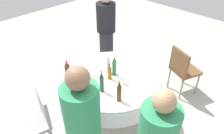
{
  "coord_description": "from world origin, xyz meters",
  "views": [
    {
      "loc": [
        -1.65,
        1.67,
        2.56
      ],
      "look_at": [
        0.0,
        0.0,
        0.9
      ],
      "focal_mm": 33.88,
      "sensor_mm": 36.0,
      "label": 1
    }
  ],
  "objects": [
    {
      "name": "bottle_green_south",
      "position": [
        0.02,
        -0.06,
        0.88
      ],
      "size": [
        0.06,
        0.06,
        0.3
      ],
      "color": "#2D6B38",
      "rests_on": "dining_table"
    },
    {
      "name": "bottle_clear_outer",
      "position": [
        0.11,
        -0.03,
        0.88
      ],
      "size": [
        0.06,
        0.06,
        0.29
      ],
      "color": "silver",
      "rests_on": "dining_table"
    },
    {
      "name": "wine_glass_near",
      "position": [
        0.35,
        0.36,
        0.84
      ],
      "size": [
        0.06,
        0.06,
        0.14
      ],
      "color": "white",
      "rests_on": "dining_table"
    },
    {
      "name": "wine_glass_outer",
      "position": [
        -0.2,
        0.01,
        0.83
      ],
      "size": [
        0.06,
        0.06,
        0.13
      ],
      "color": "white",
      "rests_on": "dining_table"
    },
    {
      "name": "plate_rear",
      "position": [
        0.14,
        0.48,
        0.75
      ],
      "size": [
        0.25,
        0.25,
        0.04
      ],
      "color": "white",
      "rests_on": "dining_table"
    },
    {
      "name": "knife_east",
      "position": [
        0.04,
        -0.55,
        0.74
      ],
      "size": [
        0.18,
        0.07,
        0.0
      ],
      "primitive_type": "cube",
      "rotation": [
        0.0,
        0.0,
        2.85
      ],
      "color": "silver",
      "rests_on": "dining_table"
    },
    {
      "name": "ground_plane",
      "position": [
        0.0,
        0.0,
        0.0
      ],
      "size": [
        10.0,
        10.0,
        0.0
      ],
      "primitive_type": "plane",
      "color": "#B7B2A8"
    },
    {
      "name": "bottle_dark_green_east",
      "position": [
        -0.12,
        0.31,
        0.89
      ],
      "size": [
        0.06,
        0.06,
        0.31
      ],
      "color": "#194728",
      "rests_on": "dining_table"
    },
    {
      "name": "plate_right",
      "position": [
        0.31,
        -0.31,
        0.75
      ],
      "size": [
        0.22,
        0.22,
        0.02
      ],
      "color": "white",
      "rests_on": "dining_table"
    },
    {
      "name": "person_front",
      "position": [
        0.91,
        -0.77,
        0.84
      ],
      "size": [
        0.34,
        0.34,
        1.6
      ],
      "rotation": [
        0.0,
        0.0,
        4.01
      ],
      "color": "#26262B",
      "rests_on": "ground_plane"
    },
    {
      "name": "chair_west",
      "position": [
        0.27,
        1.05,
        0.52
      ],
      "size": [
        0.49,
        0.49,
        0.87
      ],
      "rotation": [
        0.0,
        0.0,
        -0.25
      ],
      "color": "#99999E",
      "rests_on": "ground_plane"
    },
    {
      "name": "bottle_amber_near",
      "position": [
        -0.01,
        0.06,
        0.85
      ],
      "size": [
        0.06,
        0.06,
        0.24
      ],
      "color": "#8C5619",
      "rests_on": "dining_table"
    },
    {
      "name": "dining_table",
      "position": [
        0.0,
        0.0,
        0.59
      ],
      "size": [
        1.39,
        1.39,
        0.74
      ],
      "color": "white",
      "rests_on": "ground_plane"
    },
    {
      "name": "bottle_brown_mid",
      "position": [
        -0.39,
        0.28,
        0.89
      ],
      "size": [
        0.06,
        0.06,
        0.31
      ],
      "color": "#593314",
      "rests_on": "dining_table"
    },
    {
      "name": "spoon_front",
      "position": [
        0.34,
        -0.01,
        0.74
      ],
      "size": [
        0.16,
        0.12,
        0.0
      ],
      "primitive_type": "cube",
      "rotation": [
        0.0,
        0.0,
        0.62
      ],
      "color": "silver",
      "rests_on": "dining_table"
    },
    {
      "name": "bottle_brown_front",
      "position": [
        0.37,
        0.47,
        0.88
      ],
      "size": [
        0.07,
        0.07,
        0.31
      ],
      "color": "#593314",
      "rests_on": "dining_table"
    },
    {
      "name": "chair_mid",
      "position": [
        -0.47,
        -1.2,
        0.52
      ],
      "size": [
        0.52,
        0.52,
        0.87
      ],
      "rotation": [
        0.0,
        0.0,
        2.76
      ],
      "color": "brown",
      "rests_on": "ground_plane"
    },
    {
      "name": "person_south",
      "position": [
        -0.54,
        0.94,
        0.86
      ],
      "size": [
        0.34,
        0.34,
        1.64
      ],
      "rotation": [
        0.0,
        0.0,
        0.53
      ],
      "color": "#4C3F33",
      "rests_on": "ground_plane"
    }
  ]
}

